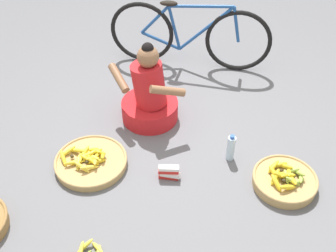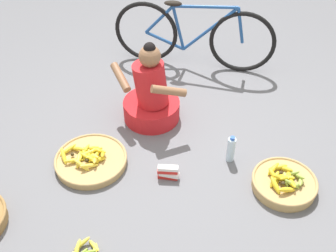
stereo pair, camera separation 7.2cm
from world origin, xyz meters
TOP-DOWN VIEW (x-y plane):
  - ground_plane at (0.00, 0.00)m, footprint 10.00×10.00m
  - vendor_woman_front at (-0.22, 0.30)m, footprint 0.71×0.53m
  - bicycle_leaning at (0.07, 1.24)m, footprint 1.70×0.18m
  - banana_basket_front_center at (-0.62, -0.36)m, footprint 0.60×0.60m
  - banana_basket_front_right at (0.94, -0.41)m, footprint 0.51×0.51m
  - water_bottle at (0.52, -0.16)m, footprint 0.07×0.07m
  - packet_carton_stack at (0.03, -0.43)m, footprint 0.18×0.07m

SIDE VIEW (x-z plane):
  - ground_plane at x=0.00m, z-range 0.00..0.00m
  - banana_basket_front_center at x=-0.62m, z-range -0.03..0.11m
  - banana_basket_front_right at x=0.94m, z-range -0.02..0.14m
  - packet_carton_stack at x=0.03m, z-range 0.00..0.12m
  - water_bottle at x=0.52m, z-range -0.01..0.25m
  - vendor_woman_front at x=-0.22m, z-range -0.14..0.65m
  - bicycle_leaning at x=0.07m, z-range -0.01..0.73m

